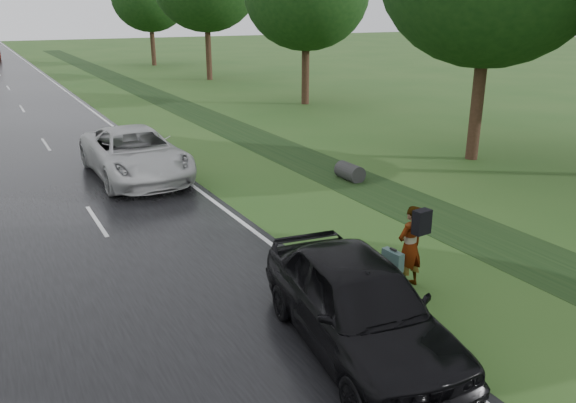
% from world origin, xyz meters
% --- Properties ---
extents(edge_stripe_east, '(0.12, 180.00, 0.01)m').
position_xyz_m(edge_stripe_east, '(6.75, 45.00, 0.04)').
color(edge_stripe_east, silver).
rests_on(edge_stripe_east, road).
extents(drainage_ditch, '(2.20, 120.00, 0.56)m').
position_xyz_m(drainage_ditch, '(11.50, 18.71, 0.04)').
color(drainage_ditch, black).
rests_on(drainage_ditch, ground).
extents(pedestrian, '(0.80, 0.66, 1.69)m').
position_xyz_m(pedestrian, '(8.18, 3.32, 0.87)').
color(pedestrian, '#A5998C').
rests_on(pedestrian, ground).
extents(white_pickup, '(2.65, 5.70, 1.58)m').
position_xyz_m(white_pickup, '(5.50, 13.54, 0.83)').
color(white_pickup, beige).
rests_on(white_pickup, road).
extents(dark_sedan, '(2.55, 4.88, 1.59)m').
position_xyz_m(dark_sedan, '(6.00, 2.00, 0.83)').
color(dark_sedan, black).
rests_on(dark_sedan, road).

